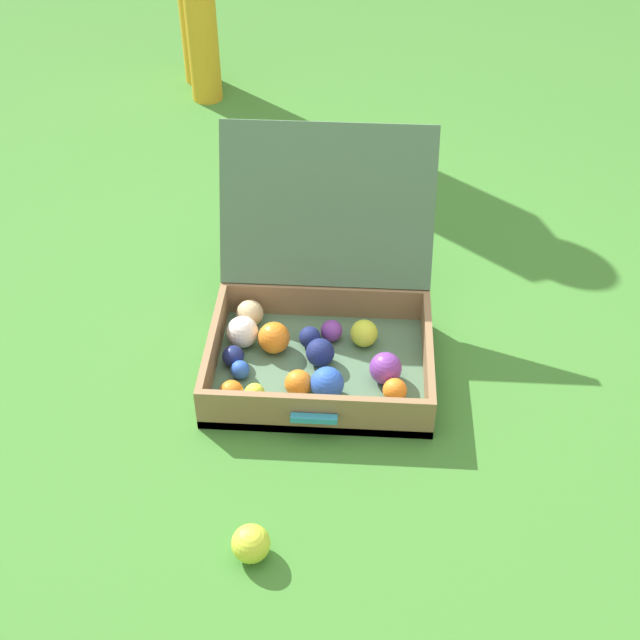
# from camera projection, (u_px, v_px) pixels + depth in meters

# --- Properties ---
(ground_plane) EXTENTS (16.00, 16.00, 0.00)m
(ground_plane) POSITION_uv_depth(u_px,v_px,m) (307.00, 378.00, 2.17)
(ground_plane) COLOR #3D7A2D
(open_suitcase) EXTENTS (0.57, 0.63, 0.52)m
(open_suitcase) POSITION_uv_depth(u_px,v_px,m) (317.00, 323.00, 2.18)
(open_suitcase) COLOR #4C7051
(open_suitcase) RESTS_ON ground
(stray_ball_on_grass) EXTENTS (0.08, 0.08, 0.08)m
(stray_ball_on_grass) POSITION_uv_depth(u_px,v_px,m) (251.00, 544.00, 1.74)
(stray_ball_on_grass) COLOR #CCDB38
(stray_ball_on_grass) RESTS_ON ground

